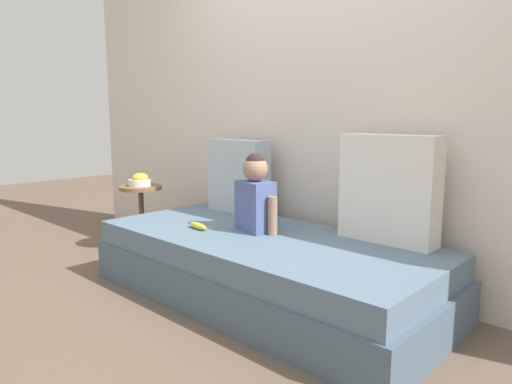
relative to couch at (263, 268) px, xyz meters
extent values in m
plane|color=brown|center=(0.00, 0.00, -0.19)|extent=(12.00, 12.00, 0.00)
cube|color=silver|center=(0.00, 0.61, 0.94)|extent=(5.33, 0.10, 2.26)
cube|color=#495F70|center=(0.00, 0.00, -0.07)|extent=(2.13, 0.95, 0.24)
cube|color=slate|center=(0.00, 0.00, 0.12)|extent=(2.06, 0.92, 0.14)
cube|color=#B2BCC6|center=(-0.58, 0.38, 0.45)|extent=(0.48, 0.16, 0.52)
cube|color=silver|center=(0.58, 0.38, 0.49)|extent=(0.54, 0.16, 0.59)
cube|color=#4C5B93|center=(-0.11, 0.05, 0.35)|extent=(0.24, 0.19, 0.30)
sphere|color=#9E755B|center=(-0.11, 0.05, 0.57)|extent=(0.15, 0.15, 0.15)
sphere|color=#2D231E|center=(-0.11, 0.05, 0.61)|extent=(0.12, 0.12, 0.12)
cylinder|color=#9E755B|center=(-0.25, 0.05, 0.31)|extent=(0.06, 0.06, 0.23)
cylinder|color=#9E755B|center=(0.03, 0.05, 0.31)|extent=(0.06, 0.06, 0.23)
ellipsoid|color=yellow|center=(-0.39, -0.16, 0.22)|extent=(0.17, 0.06, 0.04)
cylinder|color=brown|center=(-1.38, 0.07, 0.32)|extent=(0.33, 0.33, 0.03)
cylinder|color=brown|center=(-1.38, 0.07, 0.06)|extent=(0.04, 0.04, 0.50)
cylinder|color=brown|center=(-1.38, 0.07, -0.18)|extent=(0.18, 0.18, 0.02)
cylinder|color=silver|center=(-1.38, 0.07, 0.36)|extent=(0.18, 0.18, 0.05)
ellipsoid|color=gold|center=(-1.38, 0.07, 0.40)|extent=(0.13, 0.13, 0.07)
camera|label=1|loc=(1.77, -1.94, 0.89)|focal=32.67mm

